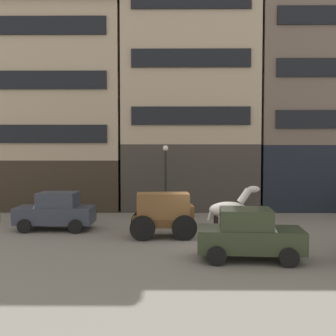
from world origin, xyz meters
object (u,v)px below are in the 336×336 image
(streetlamp_curbside, at_px, (166,171))
(cargo_wagon, at_px, (164,212))
(draft_horse, at_px, (231,209))
(sedan_light, at_px, (56,211))
(sedan_parked_curb, at_px, (249,234))

(streetlamp_curbside, bearing_deg, cargo_wagon, -89.92)
(cargo_wagon, height_order, draft_horse, draft_horse)
(sedan_light, bearing_deg, streetlamp_curbside, 34.85)
(sedan_parked_curb, bearing_deg, streetlamp_curbside, 109.19)
(sedan_light, xyz_separation_m, sedan_parked_curb, (8.36, -5.21, 0.00))
(draft_horse, xyz_separation_m, sedan_light, (-8.23, 1.61, -0.36))
(sedan_parked_curb, xyz_separation_m, streetlamp_curbside, (-3.09, 8.88, 1.76))
(cargo_wagon, relative_size, streetlamp_curbside, 0.72)
(draft_horse, relative_size, sedan_parked_curb, 0.62)
(cargo_wagon, xyz_separation_m, sedan_light, (-5.28, 1.61, -0.23))
(draft_horse, xyz_separation_m, streetlamp_curbside, (-2.96, 5.28, 1.40))
(cargo_wagon, bearing_deg, streetlamp_curbside, 90.08)
(draft_horse, distance_m, streetlamp_curbside, 6.21)
(cargo_wagon, relative_size, sedan_light, 0.80)
(sedan_parked_curb, height_order, streetlamp_curbside, streetlamp_curbside)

